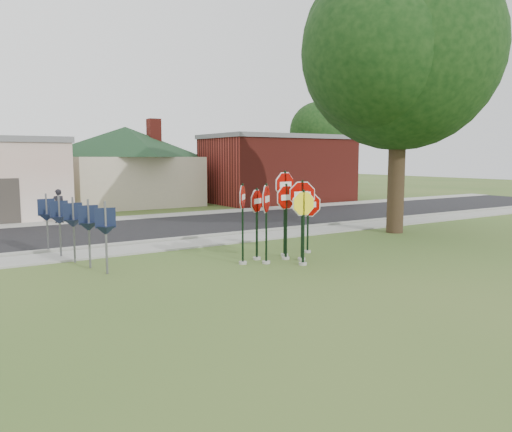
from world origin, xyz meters
TOP-DOWN VIEW (x-y plane):
  - ground at (0.00, 0.00)m, footprint 120.00×120.00m
  - sidewalk_near at (0.00, 5.50)m, footprint 60.00×1.60m
  - road at (0.00, 10.00)m, footprint 60.00×7.00m
  - sidewalk_far at (0.00, 14.30)m, footprint 60.00×1.60m
  - curb at (0.00, 6.50)m, footprint 60.00×0.20m
  - stop_sign_center at (0.29, 1.44)m, footprint 1.04×0.24m
  - stop_sign_yellow at (0.23, 0.50)m, footprint 1.01×0.24m
  - stop_sign_left at (-0.58, 1.24)m, footprint 0.85×0.82m
  - stop_sign_right at (0.63, 1.07)m, footprint 0.99×0.53m
  - stop_sign_back_right at (0.56, 1.88)m, footprint 1.09×0.24m
  - stop_sign_back_left at (-0.50, 1.90)m, footprint 0.87×0.50m
  - stop_sign_far_right at (1.55, 1.94)m, footprint 0.97×0.66m
  - stop_sign_far_left at (-1.21, 1.57)m, footprint 0.67×0.76m
  - route_sign_row at (-5.40, 4.50)m, footprint 1.43×4.63m
  - building_house at (2.00, 22.00)m, footprint 11.60×11.60m
  - building_brick at (12.00, 18.50)m, footprint 10.20×6.20m
  - oak_tree at (7.50, 3.50)m, footprint 11.71×11.11m
  - bg_tree_right at (22.00, 26.00)m, footprint 5.60×5.60m
  - pedestrian at (-3.97, 14.05)m, footprint 0.61×0.42m

SIDE VIEW (x-z plane):
  - ground at x=0.00m, z-range 0.00..0.00m
  - road at x=0.00m, z-range 0.00..0.04m
  - sidewalk_near at x=0.00m, z-range 0.00..0.06m
  - sidewalk_far at x=0.00m, z-range 0.00..0.06m
  - curb at x=0.00m, z-range 0.00..0.14m
  - pedestrian at x=-3.97m, z-range 0.06..1.68m
  - route_sign_row at x=-5.40m, z-range 0.22..2.22m
  - stop_sign_far_right at x=1.55m, z-range 0.23..2.43m
  - stop_sign_back_left at x=-0.50m, z-range 0.24..2.57m
  - stop_sign_yellow at x=0.23m, z-range 0.24..2.58m
  - stop_sign_center at x=0.29m, z-range 0.29..2.76m
  - stop_sign_far_left at x=-1.21m, z-range 0.28..2.79m
  - stop_sign_left at x=-0.58m, z-range 0.32..2.85m
  - stop_sign_right at x=0.63m, z-range 0.33..2.93m
  - stop_sign_back_right at x=0.56m, z-range 0.38..3.25m
  - building_brick at x=12.00m, z-range 0.03..4.78m
  - building_house at x=2.00m, z-range 0.55..6.75m
  - bg_tree_right at x=22.00m, z-range 1.38..9.78m
  - oak_tree at x=7.50m, z-range 1.72..13.29m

